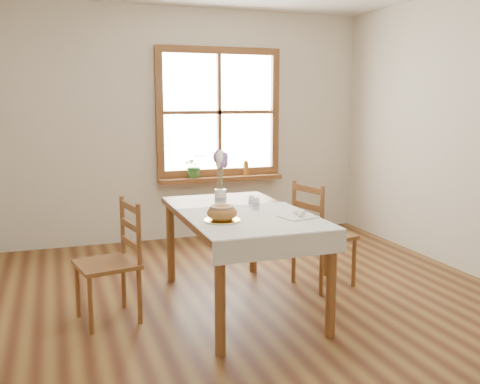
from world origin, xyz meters
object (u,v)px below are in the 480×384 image
at_px(chair_right, 324,234).
at_px(bread_plate, 222,220).
at_px(chair_left, 107,262).
at_px(flower_vase, 220,197).
at_px(dining_table, 240,222).

height_order(chair_right, bread_plate, chair_right).
relative_size(chair_left, chair_right, 0.96).
distance_m(bread_plate, flower_vase, 0.71).
bearing_deg(dining_table, flower_vase, 96.91).
bearing_deg(flower_vase, dining_table, -83.09).
bearing_deg(chair_right, bread_plate, 102.36).
relative_size(chair_left, flower_vase, 8.19).
distance_m(dining_table, flower_vase, 0.39).
distance_m(dining_table, bread_plate, 0.42).
xyz_separation_m(chair_left, chair_right, (1.84, 0.16, 0.02)).
height_order(chair_right, flower_vase, chair_right).
bearing_deg(chair_left, chair_right, 83.61).
xyz_separation_m(dining_table, flower_vase, (-0.04, 0.36, 0.14)).
xyz_separation_m(chair_right, bread_plate, (-1.08, -0.52, 0.31)).
bearing_deg(flower_vase, chair_left, -161.19).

